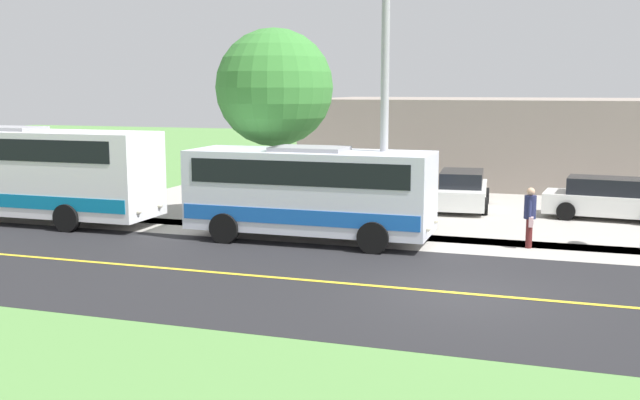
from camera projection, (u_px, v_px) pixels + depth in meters
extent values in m
plane|color=#548442|center=(461.00, 293.00, 16.52)|extent=(120.00, 120.00, 0.00)
cube|color=black|center=(461.00, 293.00, 16.52)|extent=(8.00, 100.00, 0.01)
cube|color=#9E9991|center=(484.00, 246.00, 21.40)|extent=(2.40, 100.00, 0.01)
cube|color=#9E9991|center=(586.00, 212.00, 27.25)|extent=(14.00, 36.00, 0.01)
cube|color=gold|center=(461.00, 293.00, 16.52)|extent=(0.16, 100.00, 0.00)
cube|color=silver|center=(310.00, 190.00, 22.08)|extent=(2.40, 7.30, 2.36)
cube|color=blue|center=(310.00, 211.00, 22.18)|extent=(2.44, 7.15, 0.44)
cube|color=black|center=(310.00, 169.00, 21.99)|extent=(2.44, 6.57, 0.70)
cube|color=gray|center=(310.00, 149.00, 21.90)|extent=(1.44, 2.19, 0.12)
cylinder|color=black|center=(392.00, 223.00, 22.68)|extent=(0.25, 0.90, 0.90)
cylinder|color=black|center=(373.00, 238.00, 20.42)|extent=(0.25, 0.90, 0.90)
cylinder|color=black|center=(256.00, 215.00, 24.07)|extent=(0.25, 0.90, 0.90)
cylinder|color=black|center=(224.00, 228.00, 21.81)|extent=(0.25, 0.90, 0.90)
sphere|color=#F2EACC|center=(435.00, 220.00, 21.70)|extent=(0.20, 0.20, 0.20)
sphere|color=#F2EACC|center=(427.00, 228.00, 20.46)|extent=(0.20, 0.20, 0.20)
cylinder|color=black|center=(109.00, 207.00, 25.70)|extent=(0.25, 0.90, 0.90)
cylinder|color=black|center=(67.00, 218.00, 23.50)|extent=(0.25, 0.90, 0.90)
sphere|color=#F2EACC|center=(159.00, 205.00, 24.46)|extent=(0.20, 0.20, 0.20)
sphere|color=#F2EACC|center=(138.00, 211.00, 23.25)|extent=(0.20, 0.20, 0.20)
cylinder|color=#4C1919|center=(529.00, 232.00, 21.32)|extent=(0.18, 0.18, 0.84)
cylinder|color=#4C1919|center=(529.00, 234.00, 21.13)|extent=(0.18, 0.18, 0.84)
cylinder|color=#1E2347|center=(530.00, 207.00, 21.11)|extent=(0.34, 0.34, 0.67)
sphere|color=tan|center=(531.00, 192.00, 21.05)|extent=(0.23, 0.23, 0.23)
cylinder|color=#1E2347|center=(530.00, 205.00, 21.28)|extent=(0.28, 0.10, 0.60)
cube|color=white|center=(532.00, 219.00, 21.40)|extent=(0.20, 0.12, 0.28)
cylinder|color=#1E2347|center=(530.00, 207.00, 20.94)|extent=(0.28, 0.10, 0.60)
cube|color=beige|center=(531.00, 222.00, 20.91)|extent=(0.20, 0.12, 0.28)
cylinder|color=#9E9EA3|center=(385.00, 112.00, 21.54)|extent=(0.24, 0.24, 7.70)
cube|color=white|center=(462.00, 194.00, 28.16)|extent=(4.53, 2.14, 0.70)
cube|color=black|center=(462.00, 178.00, 27.88)|extent=(2.53, 1.71, 0.57)
cylinder|color=black|center=(441.00, 194.00, 29.72)|extent=(0.66, 0.27, 0.64)
cylinder|color=black|center=(486.00, 196.00, 29.30)|extent=(0.66, 0.27, 0.64)
cylinder|color=black|center=(435.00, 204.00, 27.09)|extent=(0.66, 0.27, 0.64)
cylinder|color=black|center=(485.00, 206.00, 26.68)|extent=(0.66, 0.27, 0.64)
cube|color=white|center=(610.00, 204.00, 25.82)|extent=(2.21, 4.55, 0.70)
cube|color=black|center=(604.00, 186.00, 25.81)|extent=(1.75, 2.55, 0.57)
cylinder|color=black|center=(571.00, 204.00, 27.21)|extent=(0.28, 0.66, 0.64)
cylinder|color=black|center=(566.00, 211.00, 25.58)|extent=(0.28, 0.66, 0.64)
cylinder|color=brown|center=(275.00, 176.00, 25.50)|extent=(0.36, 0.36, 3.06)
sphere|color=#387A33|center=(274.00, 88.00, 25.04)|extent=(3.99, 3.99, 3.99)
cube|color=gray|center=(514.00, 140.00, 36.39)|extent=(10.00, 19.22, 4.02)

